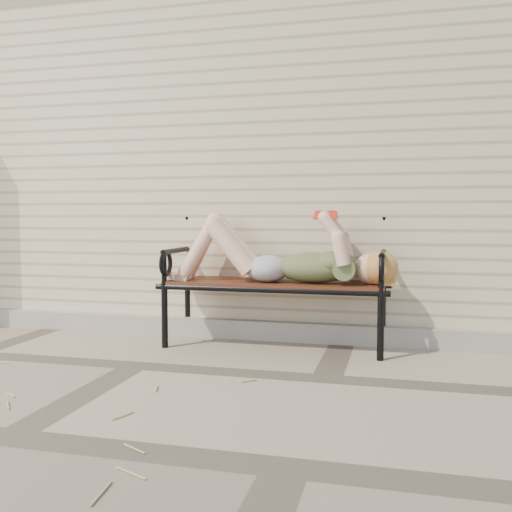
# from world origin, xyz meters

# --- Properties ---
(ground) EXTENTS (80.00, 80.00, 0.00)m
(ground) POSITION_xyz_m (0.00, 0.00, 0.00)
(ground) COLOR gray
(ground) RESTS_ON ground
(house_wall) EXTENTS (8.00, 4.00, 3.00)m
(house_wall) POSITION_xyz_m (0.00, 3.00, 1.50)
(house_wall) COLOR beige
(house_wall) RESTS_ON ground
(house_roof) EXTENTS (8.30, 4.30, 0.30)m
(house_roof) POSITION_xyz_m (0.00, 3.00, 3.15)
(house_roof) COLOR #402F2D
(house_roof) RESTS_ON house_wall
(foundation_strip) EXTENTS (8.00, 0.10, 0.15)m
(foundation_strip) POSITION_xyz_m (0.00, 0.97, 0.07)
(foundation_strip) COLOR gray
(foundation_strip) RESTS_ON ground
(garden_bench) EXTENTS (1.78, 0.71, 1.15)m
(garden_bench) POSITION_xyz_m (0.76, 0.88, 0.65)
(garden_bench) COLOR black
(garden_bench) RESTS_ON ground
(reading_woman) EXTENTS (1.68, 0.38, 0.53)m
(reading_woman) POSITION_xyz_m (0.78, 0.74, 0.69)
(reading_woman) COLOR #0A3849
(reading_woman) RESTS_ON ground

